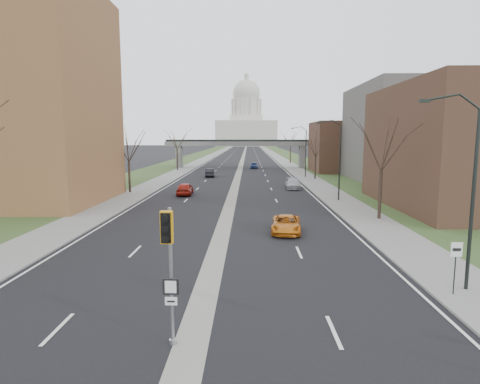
{
  "coord_description": "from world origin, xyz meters",
  "views": [
    {
      "loc": [
        1.93,
        -11.62,
        6.93
      ],
      "look_at": [
        1.44,
        11.09,
        3.83
      ],
      "focal_mm": 30.0,
      "sensor_mm": 36.0,
      "label": 1
    }
  ],
  "objects_px": {
    "signal_pole_median": "(169,253)",
    "speed_limit_sign": "(456,259)",
    "car_right_mid": "(293,184)",
    "car_left_near": "(185,189)",
    "car_right_near": "(286,224)",
    "car_left_far": "(210,173)",
    "car_right_far": "(254,165)"
  },
  "relations": [
    {
      "from": "signal_pole_median",
      "to": "speed_limit_sign",
      "type": "xyz_separation_m",
      "value": [
        11.54,
        4.61,
        -1.54
      ]
    },
    {
      "from": "signal_pole_median",
      "to": "car_right_mid",
      "type": "xyz_separation_m",
      "value": [
        8.59,
        41.94,
        -2.58
      ]
    },
    {
      "from": "speed_limit_sign",
      "to": "car_left_near",
      "type": "relative_size",
      "value": 0.52
    },
    {
      "from": "car_right_near",
      "to": "car_right_mid",
      "type": "height_order",
      "value": "car_right_mid"
    },
    {
      "from": "car_right_near",
      "to": "car_right_mid",
      "type": "relative_size",
      "value": 0.95
    },
    {
      "from": "car_left_far",
      "to": "car_right_far",
      "type": "bearing_deg",
      "value": -117.27
    },
    {
      "from": "car_right_near",
      "to": "signal_pole_median",
      "type": "bearing_deg",
      "value": -102.33
    },
    {
      "from": "car_right_near",
      "to": "car_right_far",
      "type": "xyz_separation_m",
      "value": [
        -1.56,
        61.13,
        0.07
      ]
    },
    {
      "from": "car_left_far",
      "to": "car_right_mid",
      "type": "distance_m",
      "value": 20.82
    },
    {
      "from": "car_left_far",
      "to": "car_right_mid",
      "type": "xyz_separation_m",
      "value": [
        12.93,
        -16.32,
        -0.03
      ]
    },
    {
      "from": "car_left_near",
      "to": "car_right_mid",
      "type": "height_order",
      "value": "car_left_near"
    },
    {
      "from": "car_right_mid",
      "to": "car_right_far",
      "type": "bearing_deg",
      "value": 100.08
    },
    {
      "from": "car_right_near",
      "to": "car_left_near",
      "type": "bearing_deg",
      "value": 124.17
    },
    {
      "from": "car_right_near",
      "to": "car_right_mid",
      "type": "bearing_deg",
      "value": 88.24
    },
    {
      "from": "car_left_near",
      "to": "car_right_far",
      "type": "distance_m",
      "value": 42.83
    },
    {
      "from": "car_right_mid",
      "to": "car_left_near",
      "type": "bearing_deg",
      "value": -153.23
    },
    {
      "from": "car_right_mid",
      "to": "speed_limit_sign",
      "type": "bearing_deg",
      "value": -83.14
    },
    {
      "from": "signal_pole_median",
      "to": "car_right_far",
      "type": "distance_m",
      "value": 77.71
    },
    {
      "from": "car_right_near",
      "to": "car_right_mid",
      "type": "distance_m",
      "value": 25.7
    },
    {
      "from": "signal_pole_median",
      "to": "car_right_mid",
      "type": "relative_size",
      "value": 0.99
    },
    {
      "from": "signal_pole_median",
      "to": "car_left_near",
      "type": "bearing_deg",
      "value": 100.06
    },
    {
      "from": "car_right_near",
      "to": "car_right_mid",
      "type": "xyz_separation_m",
      "value": [
        3.28,
        25.49,
        0.06
      ]
    },
    {
      "from": "speed_limit_sign",
      "to": "car_right_far",
      "type": "relative_size",
      "value": 0.57
    },
    {
      "from": "speed_limit_sign",
      "to": "car_right_mid",
      "type": "relative_size",
      "value": 0.49
    },
    {
      "from": "car_right_near",
      "to": "car_left_far",
      "type": "bearing_deg",
      "value": 108.56
    },
    {
      "from": "car_right_mid",
      "to": "car_right_far",
      "type": "relative_size",
      "value": 1.16
    },
    {
      "from": "signal_pole_median",
      "to": "car_right_near",
      "type": "xyz_separation_m",
      "value": [
        5.31,
        16.45,
        -2.64
      ]
    },
    {
      "from": "speed_limit_sign",
      "to": "car_left_near",
      "type": "bearing_deg",
      "value": 117.83
    },
    {
      "from": "car_right_far",
      "to": "speed_limit_sign",
      "type": "bearing_deg",
      "value": -83.68
    },
    {
      "from": "car_left_far",
      "to": "car_right_mid",
      "type": "relative_size",
      "value": 0.92
    },
    {
      "from": "car_left_far",
      "to": "car_right_near",
      "type": "distance_m",
      "value": 42.91
    },
    {
      "from": "car_left_near",
      "to": "car_right_far",
      "type": "relative_size",
      "value": 1.09
    }
  ]
}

